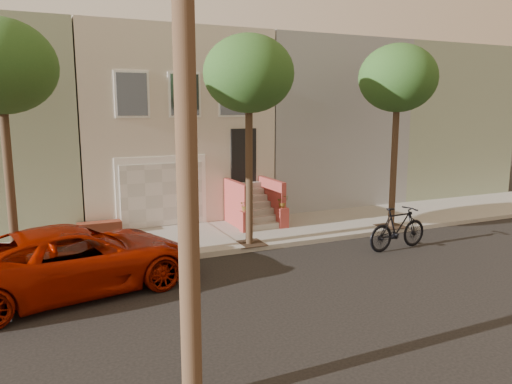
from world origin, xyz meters
name	(u,v)px	position (x,y,z in m)	size (l,w,h in m)	color
ground	(277,297)	(0.00, 0.00, 0.00)	(90.00, 90.00, 0.00)	black
sidewalk	(204,238)	(0.00, 5.35, 0.07)	(40.00, 3.70, 0.15)	gray
house_row	(159,123)	(0.00, 11.19, 3.64)	(33.10, 11.70, 7.00)	beige
tree_left	(0,68)	(-5.50, 3.90, 5.26)	(2.70, 2.57, 6.30)	#2D2116
tree_mid	(249,75)	(1.00, 3.90, 5.26)	(2.70, 2.57, 6.30)	#2D2116
tree_right	(398,79)	(6.50, 3.90, 5.26)	(2.70, 2.57, 6.30)	#2D2116
pickup_truck	(76,259)	(-4.16, 2.29, 0.79)	(2.63, 5.71, 1.59)	#931200
motorcycle	(398,228)	(5.13, 1.93, 0.67)	(0.63, 2.23, 1.34)	black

